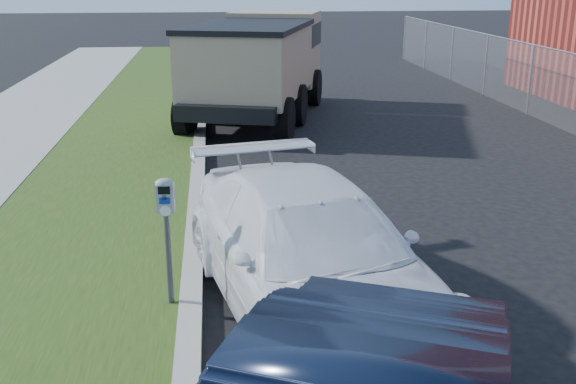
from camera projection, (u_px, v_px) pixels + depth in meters
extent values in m
plane|color=black|center=(418.00, 296.00, 7.79)|extent=(120.00, 120.00, 0.00)
cube|color=gray|center=(195.00, 236.00, 9.38)|extent=(0.25, 50.00, 0.15)
cube|color=#1F3D10|center=(77.00, 241.00, 9.22)|extent=(3.00, 50.00, 0.13)
cylinder|color=gray|center=(531.00, 80.00, 17.60)|extent=(0.06, 0.06, 1.80)
cylinder|color=gray|center=(486.00, 65.00, 20.43)|extent=(0.06, 0.06, 1.80)
cylinder|color=gray|center=(452.00, 54.00, 23.26)|extent=(0.06, 0.06, 1.80)
cylinder|color=gray|center=(426.00, 45.00, 26.10)|extent=(0.06, 0.06, 1.80)
cylinder|color=gray|center=(404.00, 38.00, 28.93)|extent=(0.06, 0.06, 1.80)
cylinder|color=#3F4247|center=(169.00, 259.00, 7.22)|extent=(0.07, 0.07, 1.03)
cube|color=gray|center=(165.00, 198.00, 7.00)|extent=(0.19, 0.13, 0.31)
ellipsoid|color=gray|center=(164.00, 184.00, 6.96)|extent=(0.20, 0.13, 0.12)
cube|color=black|center=(164.00, 190.00, 6.91)|extent=(0.12, 0.01, 0.08)
cube|color=navy|center=(165.00, 201.00, 6.95)|extent=(0.11, 0.01, 0.07)
cylinder|color=silver|center=(165.00, 211.00, 6.98)|extent=(0.11, 0.01, 0.11)
cube|color=#3F4247|center=(164.00, 198.00, 6.94)|extent=(0.04, 0.01, 0.05)
imported|color=white|center=(312.00, 251.00, 7.27)|extent=(2.96, 5.20, 1.42)
cube|color=black|center=(257.00, 91.00, 17.04)|extent=(3.94, 6.74, 0.35)
cube|color=#8B785A|center=(275.00, 48.00, 18.93)|extent=(2.76, 2.39, 1.99)
cube|color=black|center=(275.00, 34.00, 18.80)|extent=(2.79, 2.42, 0.60)
cube|color=#8B785A|center=(249.00, 62.00, 16.04)|extent=(3.50, 4.70, 1.59)
cube|color=black|center=(248.00, 26.00, 15.78)|extent=(3.62, 4.82, 0.12)
cube|color=black|center=(281.00, 76.00, 20.09)|extent=(2.33, 0.83, 0.30)
cylinder|color=black|center=(235.00, 85.00, 19.36)|extent=(0.59, 1.05, 1.00)
cylinder|color=black|center=(314.00, 87.00, 18.96)|extent=(0.59, 1.05, 1.00)
cylinder|color=black|center=(208.00, 102.00, 16.84)|extent=(0.59, 1.05, 1.00)
cylinder|color=black|center=(298.00, 105.00, 16.45)|extent=(0.59, 1.05, 1.00)
cylinder|color=black|center=(185.00, 116.00, 15.16)|extent=(0.59, 1.05, 1.00)
cylinder|color=black|center=(285.00, 120.00, 14.77)|extent=(0.59, 1.05, 1.00)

